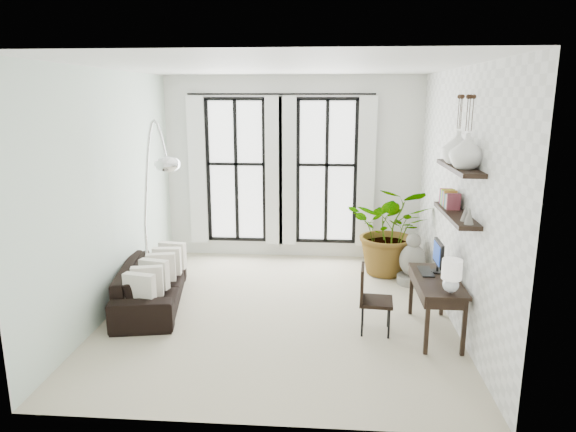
# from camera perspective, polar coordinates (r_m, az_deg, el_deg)

# --- Properties ---
(floor) EXTENTS (5.00, 5.00, 0.00)m
(floor) POSITION_cam_1_polar(r_m,az_deg,el_deg) (7.10, -0.90, -10.47)
(floor) COLOR beige
(floor) RESTS_ON ground
(ceiling) EXTENTS (5.00, 5.00, 0.00)m
(ceiling) POSITION_cam_1_polar(r_m,az_deg,el_deg) (6.51, -1.01, 16.30)
(ceiling) COLOR white
(ceiling) RESTS_ON wall_back
(wall_left) EXTENTS (0.00, 5.00, 5.00)m
(wall_left) POSITION_cam_1_polar(r_m,az_deg,el_deg) (7.18, -19.15, 2.46)
(wall_left) COLOR silver
(wall_left) RESTS_ON floor
(wall_right) EXTENTS (0.00, 5.00, 5.00)m
(wall_right) POSITION_cam_1_polar(r_m,az_deg,el_deg) (6.79, 18.32, 1.94)
(wall_right) COLOR white
(wall_right) RESTS_ON floor
(wall_back) EXTENTS (4.50, 0.00, 4.50)m
(wall_back) POSITION_cam_1_polar(r_m,az_deg,el_deg) (9.08, 0.51, 5.30)
(wall_back) COLOR white
(wall_back) RESTS_ON floor
(windows) EXTENTS (3.26, 0.13, 2.65)m
(windows) POSITION_cam_1_polar(r_m,az_deg,el_deg) (9.03, -0.79, 5.00)
(windows) COLOR white
(windows) RESTS_ON wall_back
(wall_shelves) EXTENTS (0.25, 1.30, 0.60)m
(wall_shelves) POSITION_cam_1_polar(r_m,az_deg,el_deg) (6.26, 18.22, 2.23)
(wall_shelves) COLOR black
(wall_shelves) RESTS_ON wall_right
(sofa) EXTENTS (1.13, 2.11, 0.58)m
(sofa) POSITION_cam_1_polar(r_m,az_deg,el_deg) (7.43, -14.92, -7.38)
(sofa) COLOR black
(sofa) RESTS_ON floor
(throw_pillows) EXTENTS (0.40, 1.52, 0.40)m
(throw_pillows) POSITION_cam_1_polar(r_m,az_deg,el_deg) (7.33, -14.28, -5.90)
(throw_pillows) COLOR silver
(throw_pillows) RESTS_ON sofa
(plant) EXTENTS (1.58, 1.45, 1.48)m
(plant) POSITION_cam_1_polar(r_m,az_deg,el_deg) (8.45, 11.39, -1.52)
(plant) COLOR #2D7228
(plant) RESTS_ON floor
(desk) EXTENTS (0.51, 1.20, 1.10)m
(desk) POSITION_cam_1_polar(r_m,az_deg,el_deg) (6.41, 16.32, -7.14)
(desk) COLOR black
(desk) RESTS_ON floor
(desk_chair) EXTENTS (0.43, 0.43, 0.84)m
(desk_chair) POSITION_cam_1_polar(r_m,az_deg,el_deg) (6.42, 9.10, -8.65)
(desk_chair) COLOR black
(desk_chair) RESTS_ON floor
(arc_lamp) EXTENTS (0.76, 0.47, 2.56)m
(arc_lamp) POSITION_cam_1_polar(r_m,az_deg,el_deg) (7.13, -14.46, 3.69)
(arc_lamp) COLOR silver
(arc_lamp) RESTS_ON floor
(buddha) EXTENTS (0.45, 0.45, 0.81)m
(buddha) POSITION_cam_1_polar(r_m,az_deg,el_deg) (8.17, 13.65, -5.05)
(buddha) COLOR gray
(buddha) RESTS_ON floor
(vase_a) EXTENTS (0.37, 0.37, 0.38)m
(vase_a) POSITION_cam_1_polar(r_m,az_deg,el_deg) (5.91, 19.24, 6.82)
(vase_a) COLOR white
(vase_a) RESTS_ON shelf_upper
(vase_b) EXTENTS (0.37, 0.37, 0.38)m
(vase_b) POSITION_cam_1_polar(r_m,az_deg,el_deg) (6.30, 18.33, 7.24)
(vase_b) COLOR white
(vase_b) RESTS_ON shelf_upper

